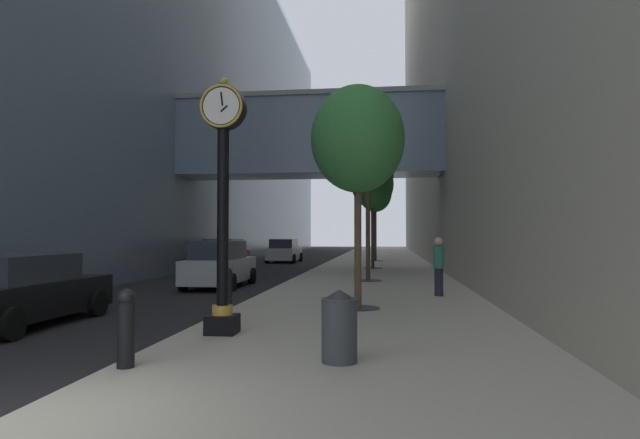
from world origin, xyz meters
The scene contains 16 objects.
ground_plane centered at (0.00, 27.00, 0.00)m, with size 110.00×110.00×0.00m, color black.
sidewalk_right centered at (3.35, 30.00, 0.07)m, with size 6.69×80.00×0.14m, color #ADA593.
building_block_left centered at (-10.91, 29.93, 12.57)m, with size 22.51×80.00×25.25m.
street_clock centered at (0.85, 5.00, 2.78)m, with size 0.84×0.55×4.81m.
bollard_nearest centered at (0.28, 2.38, 0.71)m, with size 0.25×0.25×1.10m.
bollard_third centered at (0.28, 7.18, 0.71)m, with size 0.25×0.25×1.10m.
street_tree_near centered at (3.19, 8.74, 4.37)m, with size 2.36×2.36×5.61m.
street_tree_mid_near centered at (3.19, 16.71, 4.99)m, with size 1.89×1.89×6.00m.
street_tree_mid_far centered at (3.19, 24.69, 4.70)m, with size 2.31×2.31×5.92m.
street_tree_far centered at (3.19, 32.66, 4.81)m, with size 2.28×2.28×6.02m.
trash_bin centered at (3.20, 3.04, 0.68)m, with size 0.53×0.53×1.05m.
pedestrian_walking centered at (5.46, 11.74, 1.08)m, with size 0.42×0.42×1.75m.
car_black_near centered at (-3.99, 5.99, 0.76)m, with size 2.11×4.54×1.55m.
car_silver_mid centered at (-2.33, 14.90, 0.84)m, with size 2.01×4.53×1.74m.
car_white_far centered at (-3.23, 32.66, 0.80)m, with size 2.12×4.14×1.65m.
car_red_trailing centered at (-4.60, 22.96, 0.83)m, with size 1.99×4.26×1.73m.
Camera 1 is at (3.87, -4.75, 1.99)m, focal length 30.19 mm.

